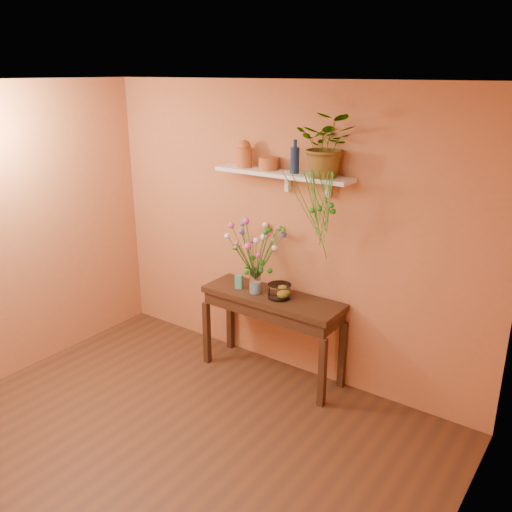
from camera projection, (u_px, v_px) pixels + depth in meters
room at (115, 306)px, 3.43m from camera, size 4.04×4.04×2.70m
sideboard at (272, 307)px, 4.99m from camera, size 1.35×0.43×0.82m
wall_shelf at (283, 174)px, 4.66m from camera, size 1.30×0.24×0.19m
terracotta_jug at (244, 154)px, 4.85m from camera, size 0.16×0.16×0.24m
terracotta_pot at (269, 164)px, 4.75m from camera, size 0.21×0.21×0.11m
blue_bottle at (295, 160)px, 4.56m from camera, size 0.08×0.08×0.28m
spider_plant at (327, 145)px, 4.35m from camera, size 0.56×0.51×0.52m
plant_fronds at (321, 206)px, 4.36m from camera, size 0.43×0.29×0.75m
glass_vase at (255, 283)px, 4.97m from camera, size 0.11×0.11×0.23m
bouquet at (256, 243)px, 4.85m from camera, size 0.47×0.59×0.56m
glass_bowl at (279, 292)px, 4.88m from camera, size 0.21×0.21×0.13m
lemon at (282, 293)px, 4.89m from camera, size 0.08×0.08×0.08m
carton at (239, 282)px, 5.09m from camera, size 0.08×0.07×0.13m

